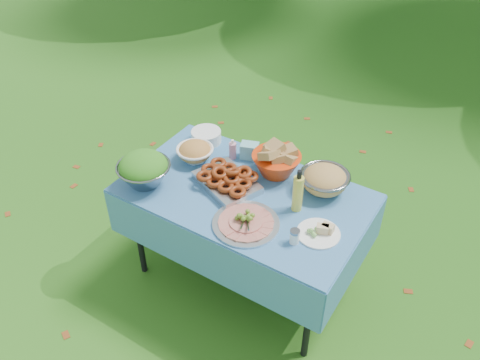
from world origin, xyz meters
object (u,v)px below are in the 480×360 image
(salad_bowl, at_px, (144,169))
(charcuterie_platter, at_px, (246,219))
(oil_bottle, at_px, (298,190))
(picnic_table, at_px, (244,237))
(plate_stack, at_px, (206,136))
(bread_bowl, at_px, (276,159))
(pasta_bowl_steel, at_px, (325,179))

(salad_bowl, xyz_separation_m, charcuterie_platter, (0.71, 0.01, -0.06))
(charcuterie_platter, distance_m, oil_bottle, 0.33)
(picnic_table, distance_m, charcuterie_platter, 0.51)
(plate_stack, xyz_separation_m, oil_bottle, (0.83, -0.29, 0.10))
(picnic_table, bearing_deg, plate_stack, 147.56)
(salad_bowl, bearing_deg, bread_bowl, 39.39)
(salad_bowl, height_order, bread_bowl, salad_bowl)
(plate_stack, xyz_separation_m, pasta_bowl_steel, (0.89, -0.05, 0.04))
(pasta_bowl_steel, relative_size, oil_bottle, 1.07)
(oil_bottle, bearing_deg, plate_stack, 161.01)
(picnic_table, relative_size, salad_bowl, 4.54)
(picnic_table, xyz_separation_m, bread_bowl, (0.07, 0.27, 0.48))
(salad_bowl, height_order, plate_stack, salad_bowl)
(plate_stack, height_order, oil_bottle, oil_bottle)
(charcuterie_platter, xyz_separation_m, oil_bottle, (0.18, 0.26, 0.09))
(picnic_table, bearing_deg, salad_bowl, -156.25)
(charcuterie_platter, bearing_deg, picnic_table, 123.30)
(pasta_bowl_steel, bearing_deg, bread_bowl, -178.95)
(salad_bowl, relative_size, charcuterie_platter, 0.85)
(salad_bowl, height_order, charcuterie_platter, salad_bowl)
(pasta_bowl_steel, bearing_deg, salad_bowl, -151.30)
(pasta_bowl_steel, distance_m, charcuterie_platter, 0.56)
(salad_bowl, distance_m, pasta_bowl_steel, 1.08)
(salad_bowl, xyz_separation_m, oil_bottle, (0.89, 0.28, 0.03))
(picnic_table, xyz_separation_m, pasta_bowl_steel, (0.39, 0.27, 0.46))
(charcuterie_platter, bearing_deg, oil_bottle, 56.19)
(salad_bowl, bearing_deg, picnic_table, 23.75)
(plate_stack, bearing_deg, bread_bowl, -5.30)
(picnic_table, xyz_separation_m, oil_bottle, (0.33, 0.03, 0.52))
(salad_bowl, xyz_separation_m, pasta_bowl_steel, (0.95, 0.52, -0.03))
(pasta_bowl_steel, distance_m, oil_bottle, 0.25)
(plate_stack, height_order, bread_bowl, bread_bowl)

